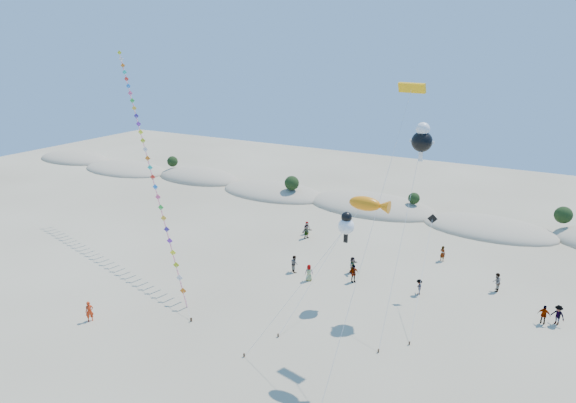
{
  "coord_description": "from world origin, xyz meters",
  "views": [
    {
      "loc": [
        21.09,
        -18.13,
        22.05
      ],
      "look_at": [
        3.47,
        14.0,
        10.26
      ],
      "focal_mm": 30.0,
      "sensor_mm": 36.0,
      "label": 1
    }
  ],
  "objects_px": {
    "kite_train": "(146,151)",
    "parafoil_kite": "(410,95)",
    "fish_kite": "(369,205)",
    "flyer_foreground": "(89,311)"
  },
  "relations": [
    {
      "from": "kite_train",
      "to": "parafoil_kite",
      "type": "bearing_deg",
      "value": -4.97
    },
    {
      "from": "flyer_foreground",
      "to": "parafoil_kite",
      "type": "bearing_deg",
      "value": -23.91
    },
    {
      "from": "fish_kite",
      "to": "flyer_foreground",
      "type": "relative_size",
      "value": 7.09
    },
    {
      "from": "kite_train",
      "to": "parafoil_kite",
      "type": "relative_size",
      "value": 1.35
    },
    {
      "from": "parafoil_kite",
      "to": "flyer_foreground",
      "type": "relative_size",
      "value": 11.07
    },
    {
      "from": "parafoil_kite",
      "to": "flyer_foreground",
      "type": "xyz_separation_m",
      "value": [
        -22.55,
        -11.7,
        -17.88
      ]
    },
    {
      "from": "kite_train",
      "to": "flyer_foreground",
      "type": "distance_m",
      "value": 18.7
    },
    {
      "from": "kite_train",
      "to": "flyer_foreground",
      "type": "height_order",
      "value": "kite_train"
    },
    {
      "from": "fish_kite",
      "to": "parafoil_kite",
      "type": "height_order",
      "value": "parafoil_kite"
    },
    {
      "from": "fish_kite",
      "to": "flyer_foreground",
      "type": "height_order",
      "value": "fish_kite"
    }
  ]
}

